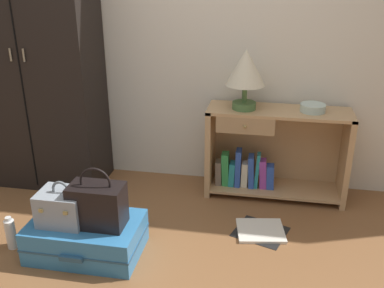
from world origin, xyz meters
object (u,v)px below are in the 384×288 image
at_px(open_book_on_floor, 261,231).
at_px(train_case, 63,207).
at_px(bookshelf, 270,153).
at_px(handbag, 97,205).
at_px(bowl, 313,108).
at_px(wardrobe, 34,49).
at_px(suitcase_large, 87,237).
at_px(bottle, 11,233).
at_px(table_lamp, 246,70).

bearing_deg(open_book_on_floor, train_case, -159.78).
bearing_deg(open_book_on_floor, bookshelf, 87.05).
distance_m(bookshelf, handbag, 1.38).
bearing_deg(bowl, wardrobe, -178.39).
bearing_deg(suitcase_large, open_book_on_floor, 21.27).
distance_m(wardrobe, open_book_on_floor, 2.09).
xyz_separation_m(train_case, bottle, (-0.36, -0.02, -0.22)).
xyz_separation_m(suitcase_large, open_book_on_floor, (1.05, 0.41, -0.10)).
distance_m(bottle, open_book_on_floor, 1.59).
height_order(wardrobe, table_lamp, wardrobe).
bearing_deg(suitcase_large, train_case, -169.59).
bearing_deg(table_lamp, train_case, -136.06).
bearing_deg(bottle, bookshelf, 32.94).
height_order(train_case, open_book_on_floor, train_case).
height_order(train_case, handbag, handbag).
bearing_deg(train_case, bookshelf, 39.59).
height_order(suitcase_large, bottle, bottle).
relative_size(wardrobe, open_book_on_floor, 5.32).
height_order(wardrobe, open_book_on_floor, wardrobe).
xyz_separation_m(wardrobe, open_book_on_floor, (1.74, -0.49, -1.06)).
distance_m(train_case, handbag, 0.22).
xyz_separation_m(wardrobe, table_lamp, (1.56, 0.03, -0.10)).
height_order(bookshelf, bowl, bowl).
bearing_deg(bookshelf, wardrobe, -177.76).
xyz_separation_m(bookshelf, open_book_on_floor, (-0.03, -0.56, -0.32)).
height_order(bookshelf, train_case, bookshelf).
bearing_deg(open_book_on_floor, bottle, -163.59).
bearing_deg(bottle, bowl, 28.55).
relative_size(train_case, bottle, 1.25).
bearing_deg(table_lamp, open_book_on_floor, -71.07).
distance_m(table_lamp, handbag, 1.36).
bearing_deg(train_case, wardrobe, 122.00).
height_order(table_lamp, bottle, table_lamp).
height_order(wardrobe, suitcase_large, wardrobe).
distance_m(bowl, open_book_on_floor, 0.94).
relative_size(wardrobe, train_case, 7.81).
height_order(bottle, open_book_on_floor, bottle).
distance_m(table_lamp, suitcase_large, 1.53).
height_order(bookshelf, open_book_on_floor, bookshelf).
bearing_deg(open_book_on_floor, bowl, 60.94).
distance_m(bookshelf, suitcase_large, 1.46).
bearing_deg(bottle, suitcase_large, 5.06).
bearing_deg(handbag, bottle, -177.12).
relative_size(suitcase_large, open_book_on_floor, 1.68).
relative_size(wardrobe, bowl, 12.03).
relative_size(bowl, handbag, 0.47).
bearing_deg(bowl, train_case, -146.41).
height_order(bowl, train_case, bowl).
xyz_separation_m(table_lamp, bottle, (-1.35, -0.97, -0.86)).
distance_m(suitcase_large, open_book_on_floor, 1.13).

